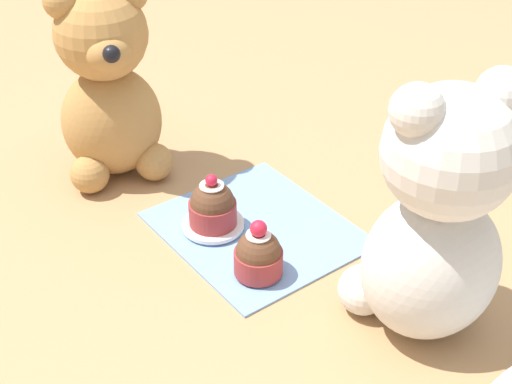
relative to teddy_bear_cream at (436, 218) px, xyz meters
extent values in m
plane|color=tan|center=(0.04, -0.22, -0.13)|extent=(4.00, 4.00, 0.00)
cube|color=#7A9ED1|center=(0.04, -0.22, -0.13)|extent=(0.20, 0.23, 0.01)
ellipsoid|color=silver|center=(0.00, 0.00, -0.05)|extent=(0.16, 0.15, 0.16)
sphere|color=silver|center=(0.00, 0.00, 0.07)|extent=(0.12, 0.12, 0.12)
ellipsoid|color=silver|center=(-0.01, -0.04, 0.07)|extent=(0.07, 0.07, 0.05)
sphere|color=black|center=(-0.02, -0.06, 0.07)|extent=(0.02, 0.02, 0.02)
sphere|color=silver|center=(-0.04, 0.01, 0.12)|extent=(0.05, 0.05, 0.05)
sphere|color=silver|center=(0.04, -0.01, 0.12)|extent=(0.05, 0.05, 0.05)
sphere|color=silver|center=(-0.05, -0.03, -0.11)|extent=(0.05, 0.05, 0.05)
sphere|color=silver|center=(0.03, -0.05, -0.11)|extent=(0.05, 0.05, 0.05)
ellipsoid|color=#B78447|center=(0.11, -0.45, -0.06)|extent=(0.16, 0.15, 0.15)
sphere|color=#B78447|center=(0.11, -0.45, 0.06)|extent=(0.12, 0.12, 0.12)
ellipsoid|color=#B78447|center=(0.12, -0.41, 0.06)|extent=(0.07, 0.06, 0.04)
sphere|color=black|center=(0.13, -0.39, 0.06)|extent=(0.02, 0.02, 0.02)
sphere|color=#B78447|center=(0.15, -0.46, 0.11)|extent=(0.04, 0.04, 0.04)
sphere|color=#B78447|center=(0.16, -0.42, -0.11)|extent=(0.05, 0.05, 0.05)
sphere|color=#B78447|center=(0.08, -0.40, -0.11)|extent=(0.05, 0.05, 0.05)
cylinder|color=#993333|center=(0.09, -0.16, -0.11)|extent=(0.05, 0.05, 0.03)
sphere|color=brown|center=(0.09, -0.16, -0.10)|extent=(0.05, 0.05, 0.05)
cylinder|color=white|center=(0.09, -0.16, -0.08)|extent=(0.03, 0.03, 0.00)
sphere|color=red|center=(0.09, -0.16, -0.07)|extent=(0.02, 0.02, 0.02)
cylinder|color=white|center=(0.08, -0.26, -0.12)|extent=(0.08, 0.08, 0.01)
cylinder|color=#993333|center=(0.08, -0.26, -0.11)|extent=(0.06, 0.06, 0.03)
sphere|color=brown|center=(0.08, -0.26, -0.09)|extent=(0.05, 0.05, 0.05)
cylinder|color=white|center=(0.08, -0.26, -0.07)|extent=(0.03, 0.03, 0.00)
sphere|color=red|center=(0.08, -0.26, -0.06)|extent=(0.01, 0.01, 0.01)
cube|color=silver|center=(-0.24, -0.19, -0.13)|extent=(0.05, 0.10, 0.01)
camera|label=1|loc=(0.45, 0.33, 0.39)|focal=50.00mm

